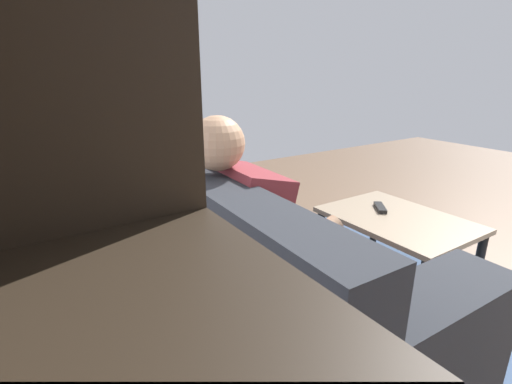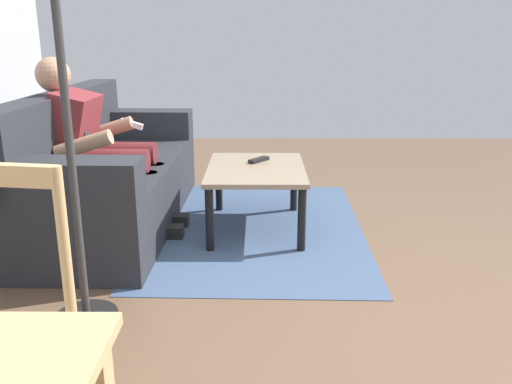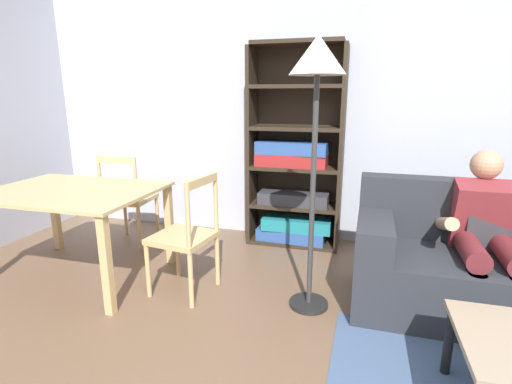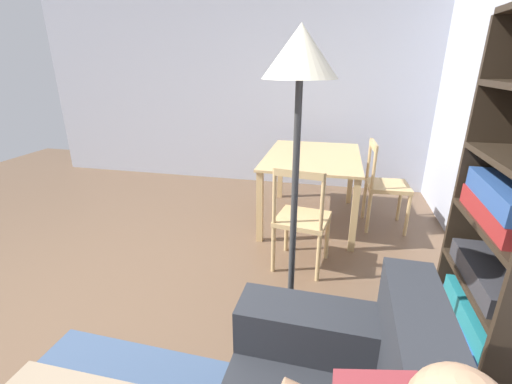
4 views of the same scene
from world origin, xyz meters
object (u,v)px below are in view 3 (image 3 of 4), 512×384
Objects in this scene: person_lounging at (486,233)px; bookshelf at (295,168)px; floor_lamp at (317,83)px; couch at (506,269)px; dining_chair_facing_couch at (186,237)px; dining_table at (72,202)px; dining_chair_near_wall at (129,200)px.

bookshelf is at bearing 146.92° from person_lounging.
person_lounging is 0.61× the size of floor_lamp.
dining_chair_facing_couch reaches higher than couch.
dining_chair_near_wall reaches higher than dining_table.
bookshelf is at bearing 63.82° from dining_chair_facing_couch.
bookshelf is 1.71m from dining_chair_near_wall.
dining_chair_facing_couch is (1.00, -0.00, -0.20)m from dining_table.
floor_lamp is (-1.30, -0.26, 1.23)m from couch.
dining_table is (-3.24, -0.29, 0.31)m from couch.
dining_chair_facing_couch is at bearing -172.48° from couch.
person_lounging is (-0.15, -0.01, 0.25)m from couch.
dining_chair_near_wall is at bearing 171.70° from couch.
couch is 2.17× the size of dining_chair_facing_couch.
person_lounging is 0.57× the size of bookshelf.
couch is 2.17× the size of dining_chair_near_wall.
couch is 3.27m from dining_table.
couch is 1.09× the size of floor_lamp.
dining_table is at bearing -174.87° from couch.
dining_table is at bearing -179.09° from floor_lamp.
bookshelf reaches higher than floor_lamp.
floor_lamp reaches higher than dining_chair_near_wall.
bookshelf reaches higher than dining_chair_facing_couch.
bookshelf is at bearing 16.43° from dining_chair_near_wall.
bookshelf reaches higher than dining_table.
couch is at bearing 5.09° from person_lounging.
person_lounging is at bearing 7.69° from dining_chair_facing_couch.
dining_chair_facing_couch is at bearing -116.18° from bookshelf.
bookshelf is 1.47× the size of dining_table.
floor_lamp is (1.94, -0.73, 1.10)m from dining_chair_near_wall.
person_lounging is at bearing -174.91° from couch.
bookshelf is 1.47m from floor_lamp.
dining_chair_facing_couch is (1.00, -0.77, -0.02)m from dining_chair_near_wall.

